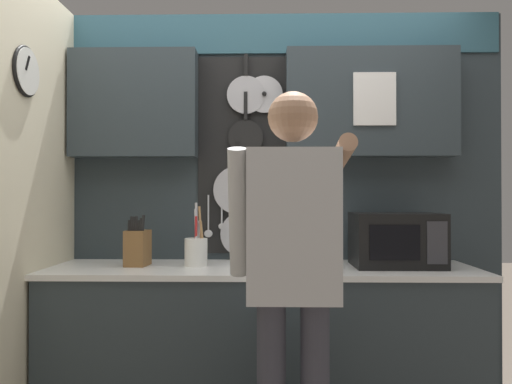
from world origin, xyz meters
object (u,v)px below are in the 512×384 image
at_px(knife_block, 138,247).
at_px(person, 293,257).
at_px(utensil_crock, 196,250).
at_px(microwave, 396,240).

xyz_separation_m(knife_block, person, (0.82, -0.64, 0.03)).
relative_size(knife_block, utensil_crock, 0.81).
bearing_deg(utensil_crock, person, -52.45).
height_order(utensil_crock, person, person).
distance_m(utensil_crock, person, 0.81).
bearing_deg(microwave, utensil_crock, 179.85).
distance_m(microwave, knife_block, 1.41).
distance_m(microwave, utensil_crock, 1.09).
bearing_deg(knife_block, utensil_crock, 0.46).
relative_size(knife_block, person, 0.16).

